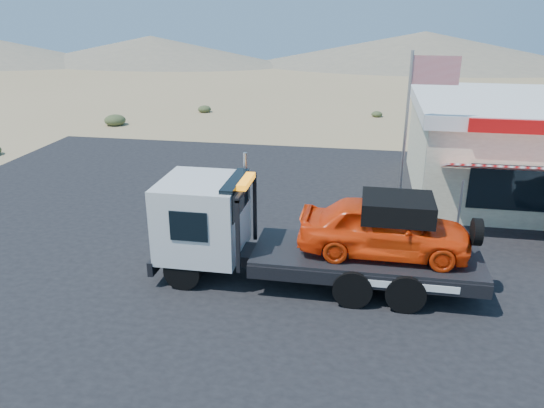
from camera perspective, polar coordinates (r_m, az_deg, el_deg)
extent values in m
plane|color=#9A8257|center=(15.52, -3.76, -7.70)|extent=(120.00, 120.00, 0.00)
cube|color=black|center=(17.87, 4.80, -3.70)|extent=(32.00, 24.00, 0.02)
cylinder|color=black|center=(14.80, -9.57, -7.15)|extent=(1.02, 0.31, 1.02)
cylinder|color=black|center=(16.53, -7.24, -3.91)|extent=(1.02, 0.31, 1.02)
cylinder|color=black|center=(14.03, 8.67, -8.73)|extent=(1.02, 0.56, 1.02)
cylinder|color=black|center=(15.85, 8.94, -5.13)|extent=(1.02, 0.56, 1.02)
cylinder|color=black|center=(14.09, 14.14, -9.04)|extent=(1.02, 0.56, 1.02)
cylinder|color=black|center=(15.90, 13.75, -5.42)|extent=(1.02, 0.56, 1.02)
cube|color=black|center=(14.89, 5.68, -6.09)|extent=(8.39, 1.02, 0.31)
cube|color=silver|center=(15.07, -7.47, -1.35)|extent=(2.25, 2.40, 2.15)
cube|color=black|center=(14.56, -3.94, 1.00)|extent=(0.36, 2.05, 0.92)
cube|color=black|center=(14.76, -2.71, -1.88)|extent=(0.10, 2.25, 2.05)
cube|color=orange|center=(14.35, -2.79, 2.46)|extent=(0.26, 1.23, 0.15)
cube|color=black|center=(14.74, 10.10, -5.40)|extent=(6.14, 2.35, 0.15)
imported|color=#FF3D0B|center=(14.41, 11.94, -2.48)|extent=(4.50, 1.81, 1.53)
cube|color=black|center=(14.21, 13.34, -0.39)|extent=(1.84, 1.53, 0.56)
cube|color=#C4B994|center=(24.00, 27.17, 4.79)|extent=(10.00, 8.00, 3.40)
cube|color=red|center=(18.91, 24.28, 7.60)|extent=(2.60, 0.12, 0.45)
cylinder|color=#99999E|center=(17.94, 19.46, -0.93)|extent=(0.08, 0.08, 2.20)
cylinder|color=#99999E|center=(18.30, 14.05, 6.33)|extent=(0.10, 0.10, 6.00)
cube|color=#B20C14|center=(17.95, 17.18, 13.58)|extent=(1.50, 0.02, 0.90)
ellipsoid|color=#324123|center=(36.19, -16.54, 8.71)|extent=(1.35, 1.35, 0.73)
ellipsoid|color=#324123|center=(39.36, -7.28, 10.14)|extent=(0.95, 0.95, 0.51)
ellipsoid|color=#324123|center=(38.12, 11.22, 9.50)|extent=(0.77, 0.77, 0.41)
cone|color=#726B59|center=(74.12, -12.84, 15.89)|extent=(36.00, 36.00, 3.50)
cone|color=#726B59|center=(71.72, 16.09, 15.75)|extent=(44.00, 44.00, 4.20)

